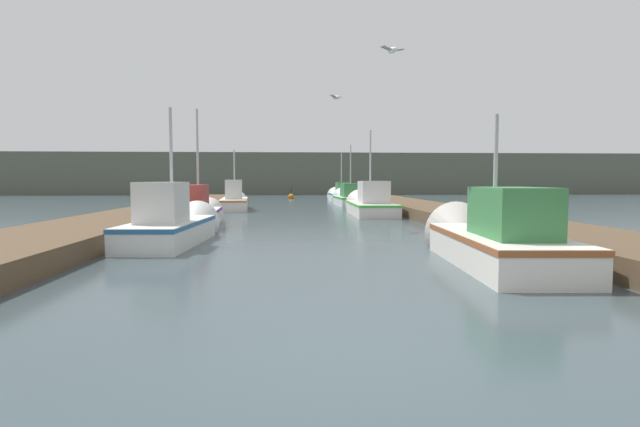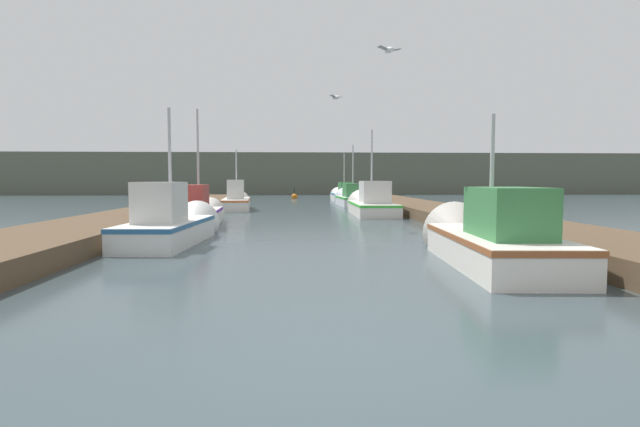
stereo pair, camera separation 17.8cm
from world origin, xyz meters
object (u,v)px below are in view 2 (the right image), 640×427
fishing_boat_5 (352,198)px  mooring_piling_0 (370,194)px  channel_buoy (294,197)px  fishing_boat_3 (370,204)px  fishing_boat_1 (173,224)px  fishing_boat_0 (488,238)px  fishing_boat_4 (237,201)px  mooring_piling_1 (352,192)px  fishing_boat_2 (200,213)px  seagull_lead (336,97)px  fishing_boat_6 (344,196)px  seagull_1 (389,50)px

fishing_boat_5 → mooring_piling_0: size_ratio=4.10×
mooring_piling_0 → channel_buoy: bearing=114.1°
fishing_boat_3 → fishing_boat_5: 8.32m
fishing_boat_1 → channel_buoy: 30.49m
fishing_boat_3 → channel_buoy: size_ratio=6.05×
fishing_boat_0 → channel_buoy: size_ratio=5.16×
fishing_boat_4 → fishing_boat_0: bearing=-73.3°
mooring_piling_1 → fishing_boat_1: bearing=-105.4°
mooring_piling_0 → channel_buoy: 12.06m
fishing_boat_2 → mooring_piling_1: fishing_boat_2 is taller
fishing_boat_2 → fishing_boat_4: fishing_boat_2 is taller
mooring_piling_0 → seagull_lead: 16.90m
fishing_boat_0 → fishing_boat_3: bearing=94.3°
fishing_boat_1 → fishing_boat_6: bearing=77.6°
fishing_boat_1 → fishing_boat_0: bearing=-24.0°
seagull_1 → fishing_boat_0: bearing=-50.9°
fishing_boat_5 → channel_buoy: size_ratio=5.21×
fishing_boat_3 → seagull_lead: (-2.27, -7.11, 3.85)m
fishing_boat_3 → mooring_piling_1: (1.47, 19.66, 0.11)m
fishing_boat_0 → seagull_lead: size_ratio=11.09×
fishing_boat_1 → fishing_boat_5: (6.91, 18.66, -0.02)m
fishing_boat_2 → fishing_boat_3: 8.85m
mooring_piling_0 → seagull_lead: size_ratio=2.73×
fishing_boat_3 → fishing_boat_0: bearing=-88.5°
fishing_boat_5 → mooring_piling_0: (1.27, 0.66, 0.22)m
seagull_lead → fishing_boat_1: bearing=167.7°
fishing_boat_4 → fishing_boat_6: bearing=50.3°
fishing_boat_0 → fishing_boat_2: size_ratio=0.84×
seagull_1 → fishing_boat_1: bearing=126.2°
fishing_boat_2 → fishing_boat_4: bearing=85.4°
fishing_boat_3 → seagull_1: bearing=-96.4°
fishing_boat_5 → mooring_piling_0: fishing_boat_5 is taller
mooring_piling_1 → seagull_1: 33.12m
fishing_boat_4 → fishing_boat_1: bearing=-94.0°
fishing_boat_2 → mooring_piling_0: bearing=56.4°
channel_buoy → mooring_piling_1: bearing=-3.6°
mooring_piling_1 → channel_buoy: (-5.02, 0.31, -0.42)m
fishing_boat_3 → seagull_lead: size_ratio=13.00×
fishing_boat_4 → mooring_piling_1: size_ratio=5.61×
fishing_boat_5 → seagull_1: bearing=-96.8°
fishing_boat_1 → mooring_piling_0: fishing_boat_1 is taller
fishing_boat_3 → mooring_piling_0: size_ratio=4.77×
fishing_boat_0 → mooring_piling_0: (1.22, 22.94, 0.19)m
fishing_boat_4 → seagull_lead: 13.02m
fishing_boat_4 → fishing_boat_5: bearing=25.2°
fishing_boat_2 → fishing_boat_6: (7.20, 19.53, 0.00)m
fishing_boat_6 → seagull_1: 27.59m
fishing_boat_0 → fishing_boat_1: bearing=156.2°
fishing_boat_2 → seagull_lead: bearing=-23.4°
fishing_boat_1 → fishing_boat_6: fishing_boat_6 is taller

